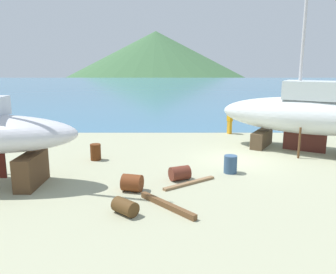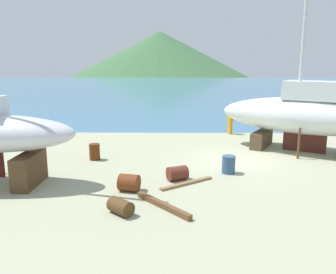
% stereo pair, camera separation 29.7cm
% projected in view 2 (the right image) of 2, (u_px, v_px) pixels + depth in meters
% --- Properties ---
extents(ground_plane, '(38.86, 38.86, 0.00)m').
position_uv_depth(ground_plane, '(247.00, 176.00, 15.48)').
color(ground_plane, '#A5A686').
extents(sea_water, '(151.96, 92.53, 0.01)m').
position_uv_depth(sea_water, '(189.00, 88.00, 70.19)').
color(sea_water, teal).
rests_on(sea_water, ground).
extents(headland_hill, '(155.60, 155.60, 39.22)m').
position_uv_depth(headland_hill, '(160.00, 73.00, 168.34)').
color(headland_hill, '#3E673E').
rests_on(headland_hill, ground).
extents(sailboat_small_center, '(9.94, 7.50, 14.75)m').
position_uv_depth(sailboat_small_center, '(307.00, 114.00, 19.23)').
color(sailboat_small_center, brown).
rests_on(sailboat_small_center, ground).
extents(worker, '(0.39, 0.50, 1.72)m').
position_uv_depth(worker, '(230.00, 121.00, 24.45)').
color(worker, orange).
rests_on(worker, ground).
extents(barrel_ochre, '(1.00, 0.97, 0.52)m').
position_uv_depth(barrel_ochre, '(121.00, 207.00, 11.55)').
color(barrel_ochre, '#51361A').
rests_on(barrel_ochre, ground).
extents(barrel_by_slipway, '(0.91, 0.84, 0.68)m').
position_uv_depth(barrel_by_slipway, '(129.00, 183.00, 13.63)').
color(barrel_by_slipway, brown).
rests_on(barrel_by_slipway, ground).
extents(barrel_rust_near, '(0.70, 0.70, 0.84)m').
position_uv_depth(barrel_rust_near, '(95.00, 152.00, 18.00)').
color(barrel_rust_near, '#582910').
rests_on(barrel_rust_near, ground).
extents(barrel_tipped_left, '(0.82, 0.82, 0.81)m').
position_uv_depth(barrel_tipped_left, '(229.00, 164.00, 15.82)').
color(barrel_tipped_left, '#355273').
rests_on(barrel_tipped_left, ground).
extents(barrel_tipped_center, '(1.01, 0.90, 0.61)m').
position_uv_depth(barrel_tipped_center, '(177.00, 173.00, 14.90)').
color(barrel_tipped_center, maroon).
rests_on(barrel_tipped_center, ground).
extents(timber_long_aft, '(1.96, 2.18, 0.20)m').
position_uv_depth(timber_long_aft, '(163.00, 205.00, 12.06)').
color(timber_long_aft, brown).
rests_on(timber_long_aft, ground).
extents(timber_short_cross, '(2.23, 1.69, 0.10)m').
position_uv_depth(timber_short_cross, '(187.00, 183.00, 14.41)').
color(timber_short_cross, olive).
rests_on(timber_short_cross, ground).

